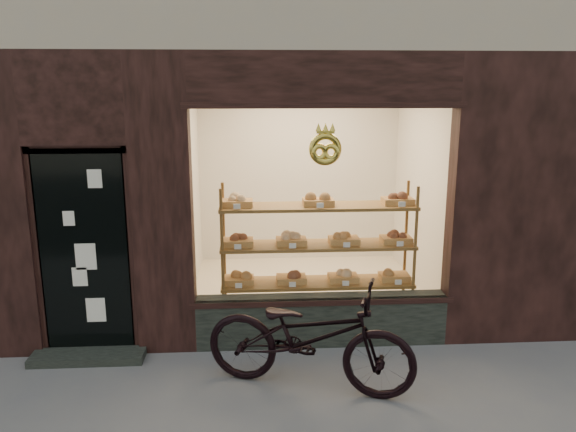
{
  "coord_description": "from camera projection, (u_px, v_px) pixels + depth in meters",
  "views": [
    {
      "loc": [
        -0.28,
        -3.54,
        2.77
      ],
      "look_at": [
        0.08,
        2.0,
        1.47
      ],
      "focal_mm": 35.0,
      "sensor_mm": 36.0,
      "label": 1
    }
  ],
  "objects": [
    {
      "name": "display_shelf",
      "position": [
        318.0,
        259.0,
        6.4
      ],
      "size": [
        2.2,
        0.45,
        1.7
      ],
      "color": "brown",
      "rests_on": "ground"
    },
    {
      "name": "bicycle",
      "position": [
        309.0,
        337.0,
        5.16
      ],
      "size": [
        2.08,
        1.29,
        1.03
      ],
      "primitive_type": "imported",
      "rotation": [
        0.0,
        0.0,
        1.24
      ],
      "color": "black",
      "rests_on": "ground"
    }
  ]
}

